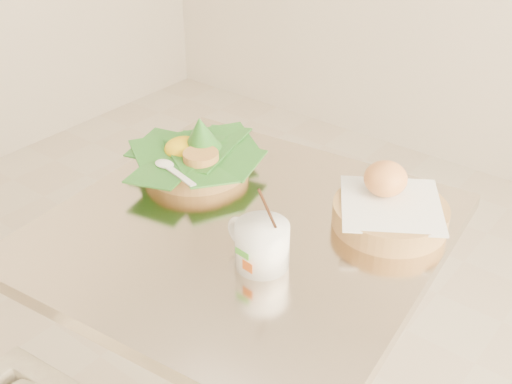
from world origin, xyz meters
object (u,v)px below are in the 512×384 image
Objects in this scene: cafe_table at (244,314)px; rice_basket at (196,154)px; bread_basket at (389,208)px; coffee_mug at (261,244)px.

rice_basket is (-0.21, 0.10, 0.26)m from cafe_table.
bread_basket is at bearing 10.03° from rice_basket.
bread_basket reaches higher than cafe_table.
bread_basket is 1.57× the size of coffee_mug.
bread_basket is at bearing 40.67° from cafe_table.
bread_basket is (0.21, 0.18, 0.25)m from cafe_table.
rice_basket is at bearing 150.97° from coffee_mug.
cafe_table is at bearing 144.69° from coffee_mug.
coffee_mug is (0.10, -0.07, 0.26)m from cafe_table.
rice_basket is at bearing 154.09° from cafe_table.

